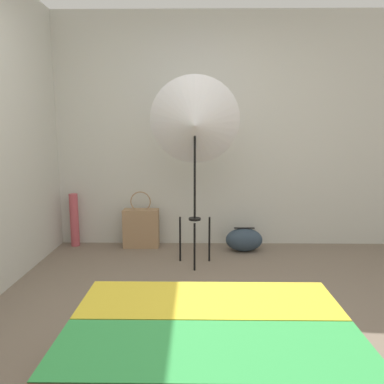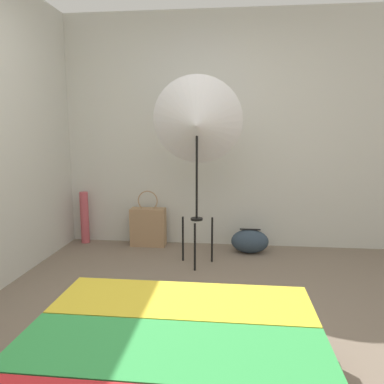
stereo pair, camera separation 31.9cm
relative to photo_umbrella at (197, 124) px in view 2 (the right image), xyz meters
name	(u,v)px [view 2 (the right image)]	position (x,y,z in m)	size (l,w,h in m)	color
ground_plane	(193,350)	(0.12, -1.47, -1.37)	(14.00, 14.00, 0.00)	#756656
wall_back	(213,132)	(0.12, 0.72, -0.07)	(8.00, 0.05, 2.60)	beige
wall_side_left	(8,132)	(-1.59, -0.47, -0.07)	(0.05, 8.00, 2.60)	beige
photo_umbrella	(197,124)	(0.00, 0.00, 0.00)	(0.87, 0.41, 1.82)	black
tote_bag	(148,226)	(-0.61, 0.55, -1.15)	(0.40, 0.16, 0.64)	#9E7A56
duffel_bag	(250,241)	(0.54, 0.41, -1.25)	(0.40, 0.26, 0.26)	#2D3D4C
paper_roll	(85,218)	(-1.38, 0.58, -1.07)	(0.10, 0.10, 0.61)	#BC4C56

